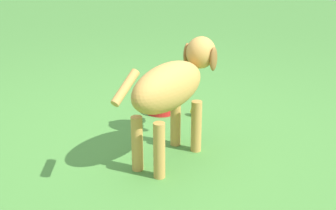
{
  "coord_description": "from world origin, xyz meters",
  "views": [
    {
      "loc": [
        -1.77,
        1.88,
        1.26
      ],
      "look_at": [
        -0.24,
        0.07,
        0.34
      ],
      "focal_mm": 48.48,
      "sensor_mm": 36.0,
      "label": 1
    }
  ],
  "objects": [
    {
      "name": "tennis_ball_1",
      "position": [
        0.05,
        -0.57,
        0.03
      ],
      "size": [
        0.07,
        0.07,
        0.07
      ],
      "primitive_type": "sphere",
      "color": "#CAD63F",
      "rests_on": "ground"
    },
    {
      "name": "water_bowl",
      "position": [
        0.29,
        -0.46,
        0.03
      ],
      "size": [
        0.22,
        0.22,
        0.06
      ],
      "primitive_type": "cylinder",
      "color": "red",
      "rests_on": "ground"
    },
    {
      "name": "ground",
      "position": [
        0.0,
        0.0,
        0.0
      ],
      "size": [
        14.0,
        14.0,
        0.0
      ],
      "primitive_type": "plane",
      "color": "#478438"
    },
    {
      "name": "dog",
      "position": [
        -0.23,
        0.02,
        0.44
      ],
      "size": [
        0.3,
        0.99,
        0.67
      ],
      "rotation": [
        0.0,
        0.0,
        4.82
      ],
      "color": "#C69347",
      "rests_on": "ground"
    }
  ]
}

